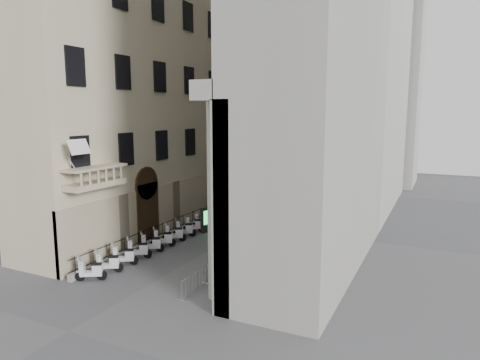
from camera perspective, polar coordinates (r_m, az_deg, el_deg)
The scene contains 33 objects.
ground at distance 21.09m, azimuth -21.85°, elevation -18.24°, with size 120.00×120.00×0.00m, color #555558.
left_building at distance 41.40m, azimuth -6.96°, elevation 19.45°, with size 5.00×36.00×34.00m, color beige.
far_building at distance 62.32m, azimuth 12.65°, elevation 13.89°, with size 22.00×10.00×30.00m, color #B5B3AB.
iron_fence at distance 36.83m, azimuth -5.59°, elevation -5.89°, with size 0.30×28.00×1.40m, color black, non-canonical shape.
blue_awning at distance 40.82m, azimuth 10.63°, elevation -4.53°, with size 1.60×3.00×3.00m, color navy, non-canonical shape.
flag at distance 26.90m, azimuth -19.79°, elevation -12.08°, with size 1.00×1.40×8.20m, color #9E0C11, non-canonical shape.
scooter_0 at distance 26.28m, azimuth -19.14°, elevation -12.55°, with size 0.56×1.40×1.50m, color silver, non-canonical shape.
scooter_1 at distance 27.20m, azimuth -17.06°, elevation -11.70°, with size 0.56×1.40×1.50m, color silver, non-canonical shape.
scooter_2 at distance 28.16m, azimuth -15.14°, elevation -10.89°, with size 0.56×1.40×1.50m, color silver, non-canonical shape.
scooter_3 at distance 29.15m, azimuth -13.35°, elevation -10.13°, with size 0.56×1.40×1.50m, color silver, non-canonical shape.
scooter_4 at distance 30.17m, azimuth -11.68°, elevation -9.41°, with size 0.56×1.40×1.50m, color silver, non-canonical shape.
scooter_5 at distance 31.23m, azimuth -10.14°, elevation -8.73°, with size 0.56×1.40×1.50m, color silver, non-canonical shape.
scooter_6 at distance 32.30m, azimuth -8.70°, elevation -8.09°, with size 0.56×1.40×1.50m, color silver, non-canonical shape.
scooter_7 at distance 33.40m, azimuth -7.36°, elevation -7.49°, with size 0.56×1.40×1.50m, color silver, non-canonical shape.
scooter_8 at distance 34.52m, azimuth -6.11°, elevation -6.92°, with size 0.56×1.40×1.50m, color silver, non-canonical shape.
scooter_9 at distance 35.66m, azimuth -4.94°, elevation -6.38°, with size 0.56×1.40×1.50m, color silver, non-canonical shape.
scooter_10 at distance 36.81m, azimuth -3.85°, elevation -5.88°, with size 0.56×1.40×1.50m, color silver, non-canonical shape.
scooter_11 at distance 37.98m, azimuth -2.82°, elevation -5.40°, with size 0.56×1.40×1.50m, color silver, non-canonical shape.
scooter_12 at distance 39.16m, azimuth -1.86°, elevation -4.96°, with size 0.56×1.40×1.50m, color silver, non-canonical shape.
scooter_13 at distance 40.36m, azimuth -0.95°, elevation -4.53°, with size 0.56×1.40×1.50m, color silver, non-canonical shape.
barrier_0 at distance 23.54m, azimuth -6.07°, elevation -14.66°, with size 0.60×2.40×1.10m, color #9B9DA2, non-canonical shape.
barrier_1 at distance 25.53m, azimuth -3.06°, elevation -12.69°, with size 0.60×2.40×1.10m, color #9B9DA2, non-canonical shape.
barrier_2 at distance 27.61m, azimuth -0.53°, elevation -10.98°, with size 0.60×2.40×1.10m, color #9B9DA2, non-canonical shape.
barrier_3 at distance 29.75m, azimuth 1.62°, elevation -9.49°, with size 0.60×2.40×1.10m, color #9B9DA2, non-canonical shape.
barrier_4 at distance 31.94m, azimuth 3.46°, elevation -8.20°, with size 0.60×2.40×1.10m, color #9B9DA2, non-canonical shape.
barrier_5 at distance 34.18m, azimuth 5.05°, elevation -7.06°, with size 0.60×2.40×1.10m, color #9B9DA2, non-canonical shape.
barrier_6 at distance 36.45m, azimuth 6.44°, elevation -6.07°, with size 0.60×2.40×1.10m, color #9B9DA2, non-canonical shape.
security_tent at distance 42.16m, azimuth 0.20°, elevation -0.54°, with size 3.62×3.62×2.94m.
street_lamp at distance 39.67m, azimuth 0.70°, elevation 2.47°, with size 2.66×0.75×8.26m.
info_kiosk at distance 34.21m, azimuth -4.55°, elevation -5.30°, with size 0.54×0.98×1.99m.
pedestrian_a at distance 44.61m, azimuth 5.30°, elevation -2.16°, with size 0.61×0.40×1.69m, color #0D0F36.
pedestrian_b at distance 45.26m, azimuth 7.55°, elevation -2.06°, with size 0.81×0.63×1.66m, color black.
pedestrian_c at distance 45.58m, azimuth 5.65°, elevation -1.92°, with size 0.83×0.54×1.69m, color black.
Camera 1 is at (14.20, -12.42, 9.41)m, focal length 32.00 mm.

